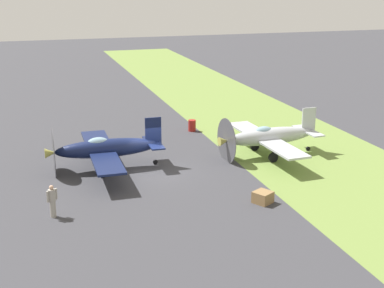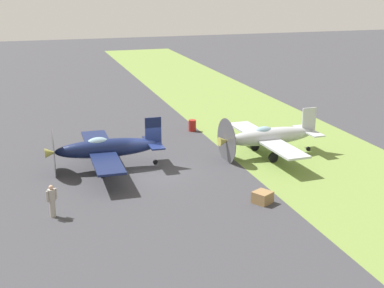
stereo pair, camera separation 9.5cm
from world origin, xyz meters
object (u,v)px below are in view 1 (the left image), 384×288
airplane_wingman (269,136)px  supply_crate (263,197)px  ground_crew_chief (52,200)px  fuel_drum (192,126)px  airplane_lead (105,148)px

airplane_wingman → supply_crate: (-7.43, 3.75, -1.05)m
ground_crew_chief → fuel_drum: (13.47, -11.63, -0.46)m
airplane_lead → supply_crate: bearing=-136.9°
airplane_wingman → supply_crate: airplane_wingman is taller
airplane_wingman → airplane_lead: bearing=84.4°
airplane_wingman → supply_crate: size_ratio=10.20×
airplane_wingman → supply_crate: bearing=150.5°
fuel_drum → ground_crew_chief: bearing=139.2°
fuel_drum → supply_crate: fuel_drum is taller
fuel_drum → airplane_wingman: bearing=-157.6°
airplane_wingman → fuel_drum: bearing=19.7°
airplane_lead → airplane_wingman: 11.09m
fuel_drum → supply_crate: size_ratio=1.00×
airplane_lead → supply_crate: 10.87m
airplane_lead → supply_crate: size_ratio=10.30×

